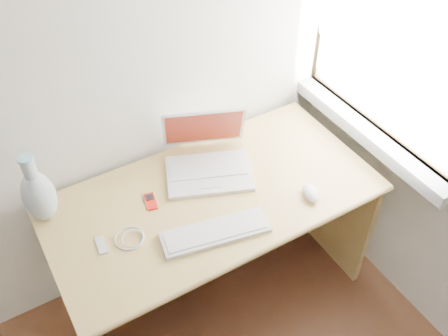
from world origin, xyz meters
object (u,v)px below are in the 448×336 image
desk (204,214)px  vase (39,195)px  laptop (203,159)px  external_keyboard (215,232)px

desk → vase: bearing=167.3°
desk → vase: size_ratio=4.25×
laptop → external_keyboard: bearing=-89.6°
desk → vase: 0.72m
desk → laptop: bearing=57.1°
external_keyboard → vase: bearing=153.8°
laptop → desk: bearing=-100.7°
external_keyboard → desk: bearing=82.9°
desk → external_keyboard: 0.36m
vase → desk: bearing=-12.7°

